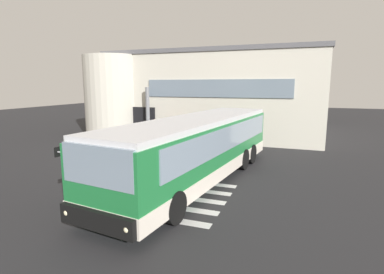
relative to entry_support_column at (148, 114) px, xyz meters
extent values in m
cube|color=#232326|center=(3.90, -5.40, -1.95)|extent=(80.00, 90.00, 0.02)
cube|color=silver|center=(5.90, -11.40, -1.94)|extent=(4.40, 0.36, 0.01)
cube|color=silver|center=(5.90, -10.50, -1.94)|extent=(4.40, 0.36, 0.01)
cube|color=silver|center=(5.90, -9.60, -1.94)|extent=(4.40, 0.36, 0.01)
cube|color=silver|center=(5.90, -8.70, -1.94)|extent=(4.40, 0.36, 0.01)
cube|color=silver|center=(5.90, -7.80, -1.94)|extent=(4.40, 0.36, 0.01)
cube|color=beige|center=(3.90, 6.60, 1.19)|extent=(16.04, 12.00, 6.26)
cube|color=#56565B|center=(3.90, 6.60, 4.47)|extent=(16.24, 12.20, 0.30)
cylinder|color=beige|center=(-3.62, 1.10, 1.19)|extent=(4.40, 4.40, 6.26)
cube|color=black|center=(-0.62, 0.55, -0.74)|extent=(1.80, 0.16, 2.40)
cube|color=slate|center=(4.90, 0.56, 1.86)|extent=(10.04, 0.10, 1.20)
cylinder|color=slate|center=(0.00, 0.00, 0.00)|extent=(0.28, 0.28, 3.88)
cube|color=#1E7238|center=(6.40, -7.53, -0.51)|extent=(4.05, 11.69, 2.15)
cube|color=silver|center=(6.40, -7.53, -1.31)|extent=(4.09, 11.73, 0.55)
cube|color=silver|center=(6.40, -7.53, 0.66)|extent=(3.92, 11.48, 0.20)
cube|color=gray|center=(5.64, -13.16, 0.09)|extent=(2.35, 0.43, 1.05)
cube|color=gray|center=(7.72, -7.41, -0.01)|extent=(1.40, 10.17, 0.95)
cube|color=gray|center=(5.15, -7.06, -0.01)|extent=(1.40, 10.17, 0.95)
cube|color=black|center=(5.64, -13.16, 0.44)|extent=(2.14, 0.38, 0.28)
cube|color=black|center=(5.63, -13.29, -1.31)|extent=(2.45, 0.52, 0.52)
sphere|color=beige|center=(6.64, -13.46, -1.29)|extent=(0.18, 0.18, 0.18)
sphere|color=beige|center=(4.60, -13.19, -1.29)|extent=(0.18, 0.18, 0.18)
cylinder|color=#B7B7BF|center=(4.19, -12.76, 0.24)|extent=(0.40, 0.10, 0.05)
cube|color=black|center=(3.99, -12.74, 0.24)|extent=(0.07, 0.20, 0.28)
cylinder|color=black|center=(7.04, -11.58, -1.44)|extent=(0.43, 1.03, 1.00)
cylinder|color=black|center=(4.71, -11.27, -1.44)|extent=(0.43, 1.03, 1.00)
cylinder|color=black|center=(7.90, -5.19, -1.44)|extent=(0.43, 1.03, 1.00)
cylinder|color=black|center=(5.57, -4.87, -1.44)|extent=(0.43, 1.03, 1.00)
cylinder|color=black|center=(8.07, -3.90, -1.44)|extent=(0.43, 1.03, 1.00)
cylinder|color=black|center=(5.74, -3.59, -1.44)|extent=(0.43, 1.03, 1.00)
cylinder|color=#4C4233|center=(0.90, -0.47, -1.51)|extent=(0.15, 0.15, 0.85)
cylinder|color=#4C4233|center=(0.70, -0.50, -1.51)|extent=(0.15, 0.15, 0.85)
cube|color=#2659A5|center=(0.80, -0.48, -0.80)|extent=(0.40, 0.26, 0.58)
sphere|color=tan|center=(0.80, -0.48, -0.38)|extent=(0.23, 0.23, 0.23)
cylinder|color=#2659A5|center=(1.05, -0.45, -0.85)|extent=(0.09, 0.09, 0.55)
cylinder|color=#2659A5|center=(0.55, -0.51, -0.85)|extent=(0.09, 0.09, 0.55)
cube|color=#26663F|center=(0.78, -0.31, -0.82)|extent=(0.32, 0.21, 0.44)
cylinder|color=#4C4233|center=(1.67, -0.25, -1.51)|extent=(0.15, 0.15, 0.85)
cylinder|color=#4C4233|center=(1.48, -0.27, -1.51)|extent=(0.15, 0.15, 0.85)
cube|color=#B23333|center=(1.58, -0.26, -0.80)|extent=(0.40, 0.26, 0.58)
sphere|color=tan|center=(1.58, -0.26, -0.38)|extent=(0.23, 0.23, 0.23)
cylinder|color=#B23333|center=(1.82, -0.23, -0.85)|extent=(0.09, 0.09, 0.55)
cylinder|color=#B23333|center=(1.33, -0.28, -0.85)|extent=(0.09, 0.09, 0.55)
cylinder|color=#2D2D33|center=(2.47, -0.34, -1.51)|extent=(0.15, 0.15, 0.85)
cylinder|color=#2D2D33|center=(2.27, -0.36, -1.51)|extent=(0.15, 0.15, 0.85)
cube|color=#B23333|center=(2.37, -0.35, -0.80)|extent=(0.40, 0.25, 0.58)
sphere|color=tan|center=(2.37, -0.35, -0.38)|extent=(0.23, 0.23, 0.23)
cylinder|color=#B23333|center=(2.62, -0.33, -0.85)|extent=(0.09, 0.09, 0.55)
cylinder|color=#B23333|center=(2.12, -0.37, -0.85)|extent=(0.09, 0.09, 0.55)
camera|label=1|loc=(10.33, -19.15, 2.09)|focal=27.94mm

